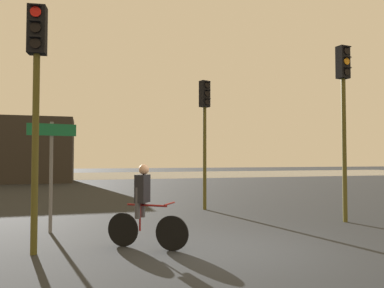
% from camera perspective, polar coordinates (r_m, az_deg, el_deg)
% --- Properties ---
extents(ground_plane, '(120.00, 120.00, 0.00)m').
position_cam_1_polar(ground_plane, '(7.36, 7.37, -15.83)').
color(ground_plane, black).
extents(water_strip, '(80.00, 16.00, 0.01)m').
position_cam_1_polar(water_strip, '(39.48, -12.02, -4.68)').
color(water_strip, slate).
rests_on(water_strip, ground).
extents(traffic_light_center, '(0.38, 0.40, 4.40)m').
position_cam_1_polar(traffic_light_center, '(12.83, 1.95, 3.71)').
color(traffic_light_center, '#4C4719').
rests_on(traffic_light_center, ground).
extents(traffic_light_near_left, '(0.34, 0.36, 4.56)m').
position_cam_1_polar(traffic_light_near_left, '(7.53, -22.64, 8.89)').
color(traffic_light_near_left, '#4C4719').
rests_on(traffic_light_near_left, ground).
extents(traffic_light_near_right, '(0.36, 0.37, 4.85)m').
position_cam_1_polar(traffic_light_near_right, '(11.21, 22.10, 6.22)').
color(traffic_light_near_right, '#4C4719').
rests_on(traffic_light_near_right, ground).
extents(direction_sign_post, '(1.09, 0.24, 2.60)m').
position_cam_1_polar(direction_sign_post, '(9.39, -20.65, -2.31)').
color(direction_sign_post, slate).
rests_on(direction_sign_post, ground).
extents(cyclist, '(1.41, 1.04, 1.62)m').
position_cam_1_polar(cyclist, '(7.40, -7.33, -9.30)').
color(cyclist, black).
rests_on(cyclist, ground).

